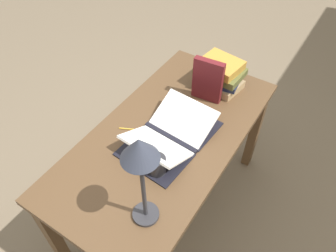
{
  "coord_description": "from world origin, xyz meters",
  "views": [
    {
      "loc": [
        0.98,
        0.64,
        2.05
      ],
      "look_at": [
        0.01,
        0.01,
        0.84
      ],
      "focal_mm": 35.0,
      "sensor_mm": 36.0,
      "label": 1
    }
  ],
  "objects": [
    {
      "name": "book_stack_tall",
      "position": [
        -0.51,
        0.05,
        0.84
      ],
      "size": [
        0.23,
        0.29,
        0.18
      ],
      "color": "tan",
      "rests_on": "reading_desk"
    },
    {
      "name": "reading_desk",
      "position": [
        0.0,
        0.0,
        0.65
      ],
      "size": [
        1.42,
        0.71,
        0.76
      ],
      "color": "brown",
      "rests_on": "ground_plane"
    },
    {
      "name": "open_book",
      "position": [
        0.02,
        0.03,
        0.79
      ],
      "size": [
        0.55,
        0.37,
        0.12
      ],
      "rotation": [
        0.0,
        0.0,
        -0.07
      ],
      "color": "black",
      "rests_on": "reading_desk"
    },
    {
      "name": "reading_lamp",
      "position": [
        0.45,
        0.18,
        1.15
      ],
      "size": [
        0.14,
        0.14,
        0.5
      ],
      "color": "#2D2D33",
      "rests_on": "reading_desk"
    },
    {
      "name": "pencil",
      "position": [
        0.07,
        -0.16,
        0.76
      ],
      "size": [
        0.08,
        0.15,
        0.01
      ],
      "rotation": [
        0.0,
        0.0,
        0.45
      ],
      "color": "gold",
      "rests_on": "reading_desk"
    },
    {
      "name": "book_standing_upright",
      "position": [
        -0.37,
        0.04,
        0.89
      ],
      "size": [
        0.05,
        0.18,
        0.27
      ],
      "rotation": [
        0.0,
        0.0,
        0.09
      ],
      "color": "maroon",
      "rests_on": "reading_desk"
    },
    {
      "name": "coffee_mug",
      "position": [
        0.23,
        0.09,
        0.81
      ],
      "size": [
        0.11,
        0.09,
        0.1
      ],
      "rotation": [
        0.0,
        0.0,
        5.67
      ],
      "color": "#28282D",
      "rests_on": "reading_desk"
    },
    {
      "name": "ground_plane",
      "position": [
        0.0,
        0.0,
        0.0
      ],
      "size": [
        12.0,
        12.0,
        0.0
      ],
      "primitive_type": "plane",
      "color": "#70604C"
    }
  ]
}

